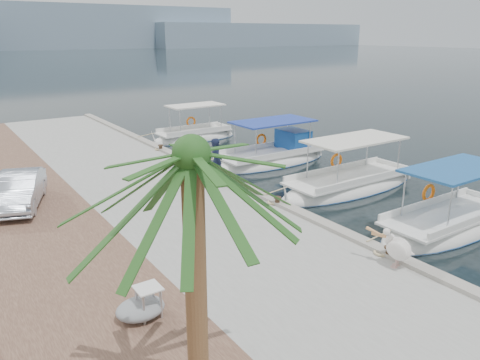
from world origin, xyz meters
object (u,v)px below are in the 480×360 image
Objects in this scene: fishing_caique_b at (447,227)px; fishing_caique_c at (349,187)px; pelican at (397,248)px; date_palm at (192,157)px; fishing_caique_e at (194,138)px; fishing_caique_d at (271,159)px; fisherman at (216,162)px; parked_car at (20,190)px.

fishing_caique_c is (0.47, 5.02, -0.00)m from fishing_caique_b.
date_palm is at bearing -168.09° from pelican.
fishing_caique_e is at bearing 91.16° from fishing_caique_b.
fishing_caique_c and fishing_caique_e have the same top height.
fishing_caique_d is 7.17m from fishing_caique_e.
fisherman is at bearing 155.33° from fishing_caique_c.
fishing_caique_d is 1.83× the size of parked_car.
fishing_caique_d is at bearing -49.61° from fisherman.
fishing_caique_c reaches higher than parked_car.
fishing_caique_d is at bearing 88.18° from fishing_caique_b.
fishing_caique_c is 8.05m from pelican.
parked_car is at bearing 86.07° from fisherman.
pelican is 0.25× the size of date_palm.
fishing_caique_b is 1.23× the size of date_palm.
fishing_caique_b is 10.36m from fishing_caique_d.
fishing_caique_b is at bearing -88.84° from fishing_caique_e.
fishing_caique_c is 14.87m from date_palm.
parked_car is at bearing -175.05° from fishing_caique_d.
date_palm is (-11.77, -7.75, 4.73)m from fishing_caique_c.
fishing_caique_e is (-0.68, 7.14, -0.07)m from fishing_caique_d.
fishing_caique_e is (-0.82, 12.47, 0.00)m from fishing_caique_c.
fisherman is at bearing 57.31° from date_palm.
date_palm is at bearing -146.64° from fishing_caique_c.
fishing_caique_e is at bearing -13.13° from fisherman.
fishing_caique_e is 1.09× the size of date_palm.
fishing_caique_b is at bearing -91.82° from fishing_caique_d.
fishing_caique_d is 1.20× the size of fishing_caique_e.
fishing_caique_d is at bearing 91.48° from fishing_caique_c.
fishing_caique_c is 1.28× the size of fishing_caique_e.
pelican is at bearing -34.78° from parked_car.
fishing_caique_c reaches higher than pelican.
fishing_caique_b is at bearing -136.60° from fisherman.
fishing_caique_b reaches higher than pelican.
fishing_caique_c is at bearing 84.68° from fishing_caique_b.
fishing_caique_c is 5.94m from fisherman.
fisherman is at bearing -150.25° from fishing_caique_d.
date_palm is at bearing -166.42° from fishing_caique_b.
fishing_caique_e is 14.23m from parked_car.
pelican is at bearing -163.89° from fishing_caique_b.
parked_car is (-7.16, 1.86, -0.37)m from fisherman.
parked_car reaches higher than pelican.
parked_car is at bearing 125.29° from pelican.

